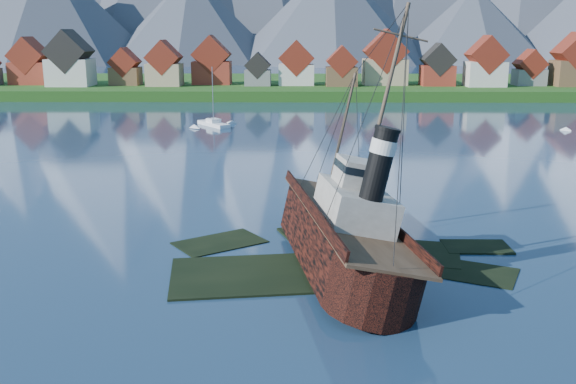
{
  "coord_description": "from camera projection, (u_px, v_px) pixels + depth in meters",
  "views": [
    {
      "loc": [
        -1.7,
        -51.63,
        19.46
      ],
      "look_at": [
        -2.52,
        6.0,
        5.0
      ],
      "focal_mm": 40.0,
      "sensor_mm": 36.0,
      "label": 1
    }
  ],
  "objects": [
    {
      "name": "tugboat_wreck",
      "position": [
        335.0,
        228.0,
        55.42
      ],
      "size": [
        6.82,
        29.37,
        23.27
      ],
      "rotation": [
        0.0,
        0.21,
        0.17
      ],
      "color": "black",
      "rests_on": "ground"
    },
    {
      "name": "sailboat_c",
      "position": [
        214.0,
        125.0,
        135.73
      ],
      "size": [
        7.89,
        9.59,
        12.91
      ],
      "rotation": [
        0.0,
        0.0,
        0.62
      ],
      "color": "white",
      "rests_on": "ground"
    },
    {
      "name": "seawall",
      "position": [
        303.0,
        102.0,
        182.8
      ],
      "size": [
        600.0,
        2.5,
        2.0
      ],
      "primitive_type": "cube",
      "color": "#3F3D38",
      "rests_on": "ground"
    },
    {
      "name": "shoal",
      "position": [
        336.0,
        261.0,
        56.93
      ],
      "size": [
        31.71,
        21.24,
        1.14
      ],
      "color": "black",
      "rests_on": "ground"
    },
    {
      "name": "shore_bank",
      "position": [
        302.0,
        90.0,
        219.65
      ],
      "size": [
        600.0,
        80.0,
        3.2
      ],
      "primitive_type": "cube",
      "color": "#204313",
      "rests_on": "ground"
    },
    {
      "name": "ground",
      "position": [
        316.0,
        266.0,
        54.78
      ],
      "size": [
        1400.0,
        1400.0,
        0.0
      ],
      "primitive_type": "plane",
      "color": "#1A314B",
      "rests_on": "ground"
    },
    {
      "name": "town",
      "position": [
        197.0,
        66.0,
        200.64
      ],
      "size": [
        250.96,
        16.69,
        17.3
      ],
      "color": "maroon",
      "rests_on": "ground"
    }
  ]
}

